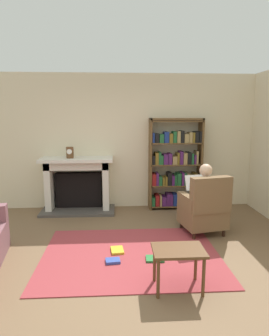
% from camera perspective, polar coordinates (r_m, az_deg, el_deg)
% --- Properties ---
extents(ground, '(14.00, 14.00, 0.00)m').
position_cam_1_polar(ground, '(3.90, -0.47, -18.67)').
color(ground, brown).
extents(back_wall, '(5.60, 0.10, 2.70)m').
position_cam_1_polar(back_wall, '(5.98, -1.71, 5.12)').
color(back_wall, beige).
rests_on(back_wall, ground).
extents(area_rug, '(2.40, 1.80, 0.01)m').
position_cam_1_polar(area_rug, '(4.16, -0.68, -16.60)').
color(area_rug, '#9D383D').
rests_on(area_rug, ground).
extents(fireplace, '(1.43, 0.64, 1.08)m').
position_cam_1_polar(fireplace, '(5.91, -10.95, -2.79)').
color(fireplace, '#4C4742').
rests_on(fireplace, ground).
extents(mantel_clock, '(0.14, 0.14, 0.21)m').
position_cam_1_polar(mantel_clock, '(5.72, -12.49, 2.96)').
color(mantel_clock, brown).
rests_on(mantel_clock, fireplace).
extents(bookshelf, '(1.05, 0.32, 1.83)m').
position_cam_1_polar(bookshelf, '(5.94, 7.96, 0.56)').
color(bookshelf, brown).
rests_on(bookshelf, ground).
extents(armchair_reading, '(0.75, 0.73, 0.97)m').
position_cam_1_polar(armchair_reading, '(4.82, 13.54, -7.67)').
color(armchair_reading, '#331E14').
rests_on(armchair_reading, ground).
extents(seated_reader, '(0.43, 0.58, 1.14)m').
position_cam_1_polar(seated_reader, '(4.86, 12.98, -5.07)').
color(seated_reader, silver).
rests_on(seated_reader, ground).
extents(side_table, '(0.56, 0.39, 0.47)m').
position_cam_1_polar(side_table, '(3.32, 8.56, -16.52)').
color(side_table, brown).
rests_on(side_table, ground).
extents(scattered_books, '(0.91, 0.50, 0.04)m').
position_cam_1_polar(scattered_books, '(4.14, 1.24, -16.38)').
color(scattered_books, '#334CA5').
rests_on(scattered_books, area_rug).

